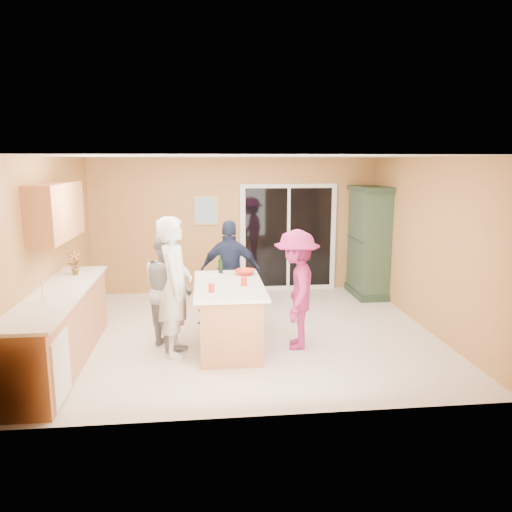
{
  "coord_description": "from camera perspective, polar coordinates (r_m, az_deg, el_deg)",
  "views": [
    {
      "loc": [
        -0.64,
        -7.11,
        2.54
      ],
      "look_at": [
        0.15,
        0.1,
        1.15
      ],
      "focal_mm": 35.0,
      "sensor_mm": 36.0,
      "label": 1
    }
  ],
  "objects": [
    {
      "name": "floor",
      "position": [
        7.58,
        -1.06,
        -8.73
      ],
      "size": [
        5.5,
        5.5,
        0.0
      ],
      "primitive_type": "plane",
      "color": "beige",
      "rests_on": "ground"
    },
    {
      "name": "serving_bowl",
      "position": [
        7.32,
        -1.28,
        -1.84
      ],
      "size": [
        0.38,
        0.38,
        0.07
      ],
      "primitive_type": "imported",
      "rotation": [
        0.0,
        0.0,
        -0.41
      ],
      "color": "red",
      "rests_on": "kitchen_island"
    },
    {
      "name": "sliding_door",
      "position": [
        9.84,
        3.71,
        2.12
      ],
      "size": [
        1.9,
        0.07,
        2.1
      ],
      "color": "silver",
      "rests_on": "floor"
    },
    {
      "name": "wine_bottle",
      "position": [
        7.34,
        -4.07,
        -1.2
      ],
      "size": [
        0.07,
        0.07,
        0.29
      ],
      "rotation": [
        0.0,
        0.0,
        -0.34
      ],
      "color": "black",
      "rests_on": "kitchen_island"
    },
    {
      "name": "kitchen_island",
      "position": [
        6.91,
        -3.11,
        -7.04
      ],
      "size": [
        0.93,
        1.71,
        0.9
      ],
      "rotation": [
        0.0,
        0.0,
        -0.0
      ],
      "color": "#BB7348",
      "rests_on": "floor"
    },
    {
      "name": "wall_right",
      "position": [
        7.98,
        18.99,
        1.31
      ],
      "size": [
        0.1,
        5.0,
        2.6
      ],
      "primitive_type": "cube",
      "color": "tan",
      "rests_on": "ground"
    },
    {
      "name": "tulip_vase",
      "position": [
        7.53,
        -20.04,
        -0.7
      ],
      "size": [
        0.22,
        0.18,
        0.36
      ],
      "primitive_type": "imported",
      "rotation": [
        0.0,
        0.0,
        0.33
      ],
      "color": "#9F0F11",
      "rests_on": "left_cabinet_run"
    },
    {
      "name": "woman_magenta",
      "position": [
        6.82,
        4.64,
        -3.84
      ],
      "size": [
        0.81,
        1.16,
        1.63
      ],
      "primitive_type": "imported",
      "rotation": [
        0.0,
        0.0,
        -1.77
      ],
      "color": "#9B2152",
      "rests_on": "floor"
    },
    {
      "name": "tumbler_far",
      "position": [
        6.65,
        -1.39,
        -2.91
      ],
      "size": [
        0.11,
        0.11,
        0.12
      ],
      "primitive_type": "cylinder",
      "rotation": [
        0.0,
        0.0,
        -0.38
      ],
      "color": "red",
      "rests_on": "kitchen_island"
    },
    {
      "name": "ceiling",
      "position": [
        7.14,
        -1.13,
        11.32
      ],
      "size": [
        5.5,
        5.0,
        0.1
      ],
      "primitive_type": "cube",
      "color": "white",
      "rests_on": "wall_back"
    },
    {
      "name": "wall_back",
      "position": [
        9.72,
        -2.43,
        3.51
      ],
      "size": [
        5.5,
        0.1,
        2.6
      ],
      "primitive_type": "cube",
      "color": "tan",
      "rests_on": "ground"
    },
    {
      "name": "upper_cabinets",
      "position": [
        7.21,
        -21.86,
        4.77
      ],
      "size": [
        0.35,
        1.6,
        0.75
      ],
      "primitive_type": "cube",
      "color": "#BB7348",
      "rests_on": "wall_left"
    },
    {
      "name": "woman_white",
      "position": [
        6.61,
        -9.23,
        -3.48
      ],
      "size": [
        0.47,
        0.69,
        1.84
      ],
      "primitive_type": "imported",
      "rotation": [
        0.0,
        0.0,
        1.53
      ],
      "color": "silver",
      "rests_on": "floor"
    },
    {
      "name": "left_cabinet_run",
      "position": [
        6.66,
        -21.88,
        -8.15
      ],
      "size": [
        0.65,
        3.05,
        1.24
      ],
      "color": "#BB7348",
      "rests_on": "floor"
    },
    {
      "name": "tumbler_near",
      "position": [
        6.36,
        -5.13,
        -3.66
      ],
      "size": [
        0.09,
        0.09,
        0.11
      ],
      "primitive_type": "cylinder",
      "rotation": [
        0.0,
        0.0,
        0.26
      ],
      "color": "red",
      "rests_on": "kitchen_island"
    },
    {
      "name": "woman_grey",
      "position": [
        6.98,
        -10.03,
        -3.73
      ],
      "size": [
        0.92,
        0.98,
        1.61
      ],
      "primitive_type": "imported",
      "rotation": [
        0.0,
        0.0,
        2.11
      ],
      "color": "gray",
      "rests_on": "floor"
    },
    {
      "name": "white_plate",
      "position": [
        7.35,
        -4.76,
        -2.04
      ],
      "size": [
        0.22,
        0.22,
        0.01
      ],
      "primitive_type": "cylinder",
      "rotation": [
        0.0,
        0.0,
        0.07
      ],
      "color": "silver",
      "rests_on": "kitchen_island"
    },
    {
      "name": "framed_picture",
      "position": [
        9.64,
        -5.71,
        5.2
      ],
      "size": [
        0.46,
        0.04,
        0.56
      ],
      "color": "tan",
      "rests_on": "wall_back"
    },
    {
      "name": "green_hutch",
      "position": [
        9.65,
        12.76,
        1.46
      ],
      "size": [
        0.6,
        1.13,
        2.07
      ],
      "color": "#203424",
      "rests_on": "floor"
    },
    {
      "name": "wall_front",
      "position": [
        4.82,
        1.61,
        -4.08
      ],
      "size": [
        5.5,
        0.1,
        2.6
      ],
      "primitive_type": "cube",
      "color": "tan",
      "rests_on": "ground"
    },
    {
      "name": "woman_navy",
      "position": [
        7.88,
        -2.93,
        -1.81
      ],
      "size": [
        1.0,
        0.53,
        1.63
      ],
      "primitive_type": "imported",
      "rotation": [
        0.0,
        0.0,
        3.0
      ],
      "color": "#1B243C",
      "rests_on": "floor"
    },
    {
      "name": "wall_left",
      "position": [
        7.52,
        -22.44,
        0.52
      ],
      "size": [
        0.1,
        5.0,
        2.6
      ],
      "primitive_type": "cube",
      "color": "tan",
      "rests_on": "ground"
    }
  ]
}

